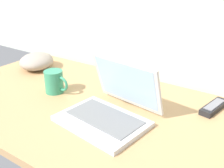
{
  "coord_description": "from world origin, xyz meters",
  "views": [
    {
      "loc": [
        0.51,
        -0.74,
        0.54
      ],
      "look_at": [
        0.01,
        0.0,
        0.15
      ],
      "focal_mm": 41.86,
      "sensor_mm": 36.0,
      "label": 1
    }
  ],
  "objects_px": {
    "laptop": "(111,107)",
    "coffee_mug": "(55,82)",
    "remote_control_near": "(214,107)",
    "cushion": "(37,61)",
    "remote_control_far": "(140,93)"
  },
  "relations": [
    {
      "from": "laptop",
      "to": "cushion",
      "type": "height_order",
      "value": "laptop"
    },
    {
      "from": "remote_control_near",
      "to": "cushion",
      "type": "distance_m",
      "value": 0.95
    },
    {
      "from": "laptop",
      "to": "cushion",
      "type": "bearing_deg",
      "value": 161.84
    },
    {
      "from": "laptop",
      "to": "cushion",
      "type": "relative_size",
      "value": 1.6
    },
    {
      "from": "laptop",
      "to": "remote_control_near",
      "type": "height_order",
      "value": "laptop"
    },
    {
      "from": "laptop",
      "to": "coffee_mug",
      "type": "relative_size",
      "value": 2.76
    },
    {
      "from": "remote_control_far",
      "to": "cushion",
      "type": "height_order",
      "value": "cushion"
    },
    {
      "from": "laptop",
      "to": "remote_control_far",
      "type": "height_order",
      "value": "laptop"
    },
    {
      "from": "laptop",
      "to": "coffee_mug",
      "type": "bearing_deg",
      "value": 171.99
    },
    {
      "from": "remote_control_near",
      "to": "cushion",
      "type": "bearing_deg",
      "value": -175.57
    },
    {
      "from": "laptop",
      "to": "remote_control_near",
      "type": "distance_m",
      "value": 0.42
    },
    {
      "from": "coffee_mug",
      "to": "cushion",
      "type": "distance_m",
      "value": 0.34
    },
    {
      "from": "remote_control_near",
      "to": "cushion",
      "type": "xyz_separation_m",
      "value": [
        -0.94,
        -0.07,
        0.03
      ]
    },
    {
      "from": "remote_control_near",
      "to": "remote_control_far",
      "type": "bearing_deg",
      "value": -169.99
    },
    {
      "from": "laptop",
      "to": "coffee_mug",
      "type": "xyz_separation_m",
      "value": [
        -0.33,
        0.05,
        0.01
      ]
    }
  ]
}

